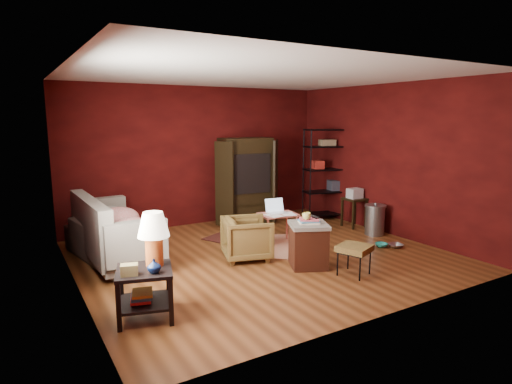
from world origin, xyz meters
TOP-DOWN VIEW (x-y plane):
  - room at (-0.04, -0.01)m, footprint 5.54×5.04m
  - sofa at (-2.10, 1.01)m, footprint 0.96×2.13m
  - armchair at (-0.29, -0.01)m, footprint 0.83×0.86m
  - pet_bowl_steel at (2.17, -0.80)m, footprint 0.26×0.12m
  - pet_bowl_turquoise at (1.98, -0.66)m, footprint 0.22×0.13m
  - vase at (-2.17, -1.35)m, footprint 0.18×0.19m
  - mug at (0.23, -0.83)m, footprint 0.15×0.14m
  - side_table at (-2.16, -1.15)m, footprint 0.73×0.73m
  - sofa_cushions at (-2.11, 0.96)m, footprint 0.95×2.21m
  - hamper at (0.31, -0.79)m, footprint 0.71×0.71m
  - footstool at (0.65, -1.39)m, footprint 0.54×0.54m
  - rug_round at (0.58, 0.24)m, footprint 1.81×1.81m
  - rug_oriental at (0.17, 1.22)m, footprint 1.33×1.16m
  - laptop_desk at (0.56, 0.41)m, footprint 0.68×0.55m
  - tv_armoire at (0.82, 1.97)m, footprint 1.39×0.83m
  - wire_shelving at (2.54, 1.48)m, footprint 1.02×0.63m
  - small_stand at (2.55, 0.62)m, footprint 0.40×0.40m
  - trash_can at (2.46, -0.04)m, footprint 0.45×0.45m

SIDE VIEW (x-z plane):
  - rug_round at x=0.58m, z-range 0.00..0.01m
  - rug_oriental at x=0.17m, z-range 0.01..0.02m
  - pet_bowl_turquoise at x=1.98m, z-range 0.00..0.21m
  - pet_bowl_steel at x=2.17m, z-range 0.00..0.25m
  - trash_can at x=2.46m, z-range -0.02..0.60m
  - hamper at x=0.31m, z-range -0.03..0.72m
  - armchair at x=-0.29m, z-range 0.00..0.72m
  - footstool at x=0.65m, z-range 0.16..0.58m
  - sofa at x=-2.10m, z-range 0.00..0.80m
  - sofa_cushions at x=-2.11m, z-range -0.01..0.91m
  - laptop_desk at x=0.56m, z-range 0.09..0.87m
  - small_stand at x=2.55m, z-range 0.19..0.98m
  - vase at x=-2.17m, z-range 0.56..0.70m
  - side_table at x=-2.16m, z-range 0.12..1.28m
  - mug at x=0.23m, z-range 0.73..0.86m
  - tv_armoire at x=0.82m, z-range 0.04..1.81m
  - wire_shelving at x=2.54m, z-range 0.09..2.04m
  - room at x=-0.04m, z-range -0.02..2.82m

